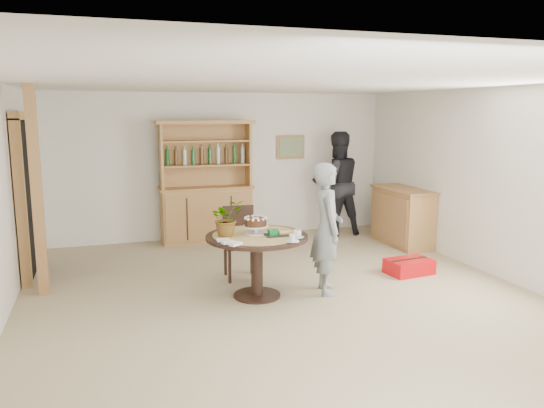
{
  "coord_description": "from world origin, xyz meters",
  "views": [
    {
      "loc": [
        -1.97,
        -5.5,
        2.18
      ],
      "look_at": [
        0.03,
        0.65,
        1.05
      ],
      "focal_mm": 35.0,
      "sensor_mm": 36.0,
      "label": 1
    }
  ],
  "objects": [
    {
      "name": "ground",
      "position": [
        0.0,
        0.0,
        0.0
      ],
      "size": [
        7.0,
        7.0,
        0.0
      ],
      "primitive_type": "plane",
      "color": "tan",
      "rests_on": "ground"
    },
    {
      "name": "room_shell",
      "position": [
        0.0,
        0.01,
        1.74
      ],
      "size": [
        6.04,
        7.04,
        2.52
      ],
      "color": "white",
      "rests_on": "ground"
    },
    {
      "name": "doorway",
      "position": [
        -2.93,
        2.0,
        1.11
      ],
      "size": [
        0.13,
        1.1,
        2.18
      ],
      "color": "black",
      "rests_on": "ground"
    },
    {
      "name": "pine_post",
      "position": [
        -2.7,
        1.2,
        1.25
      ],
      "size": [
        0.12,
        0.12,
        2.5
      ],
      "primitive_type": "cube",
      "color": "#AC7848",
      "rests_on": "ground"
    },
    {
      "name": "hutch",
      "position": [
        -0.3,
        3.24,
        0.69
      ],
      "size": [
        1.62,
        0.54,
        2.04
      ],
      "color": "tan",
      "rests_on": "ground"
    },
    {
      "name": "sideboard",
      "position": [
        2.74,
        2.0,
        0.47
      ],
      "size": [
        0.54,
        1.26,
        0.94
      ],
      "color": "tan",
      "rests_on": "ground"
    },
    {
      "name": "dining_table",
      "position": [
        -0.27,
        0.31,
        0.6
      ],
      "size": [
        1.2,
        1.2,
        0.76
      ],
      "color": "black",
      "rests_on": "ground"
    },
    {
      "name": "dining_chair",
      "position": [
        -0.26,
        1.14,
        0.54
      ],
      "size": [
        0.45,
        0.45,
        0.95
      ],
      "rotation": [
        0.0,
        0.0,
        -0.08
      ],
      "color": "black",
      "rests_on": "ground"
    },
    {
      "name": "birthday_cake",
      "position": [
        -0.27,
        0.36,
        0.88
      ],
      "size": [
        0.3,
        0.3,
        0.2
      ],
      "color": "white",
      "rests_on": "dining_table"
    },
    {
      "name": "flower_vase",
      "position": [
        -0.62,
        0.36,
        0.97
      ],
      "size": [
        0.47,
        0.44,
        0.42
      ],
      "primitive_type": "imported",
      "rotation": [
        0.0,
        0.0,
        0.35
      ],
      "color": "#3F7233",
      "rests_on": "dining_table"
    },
    {
      "name": "gift_tray",
      "position": [
        -0.06,
        0.18,
        0.79
      ],
      "size": [
        0.3,
        0.2,
        0.08
      ],
      "color": "black",
      "rests_on": "dining_table"
    },
    {
      "name": "coffee_cup_a",
      "position": [
        0.13,
        0.03,
        0.8
      ],
      "size": [
        0.15,
        0.15,
        0.09
      ],
      "color": "silver",
      "rests_on": "dining_table"
    },
    {
      "name": "coffee_cup_b",
      "position": [
        0.01,
        -0.14,
        0.79
      ],
      "size": [
        0.15,
        0.15,
        0.08
      ],
      "color": "silver",
      "rests_on": "dining_table"
    },
    {
      "name": "napkins",
      "position": [
        -0.68,
        -0.0,
        0.77
      ],
      "size": [
        0.24,
        0.33,
        0.03
      ],
      "color": "white",
      "rests_on": "dining_table"
    },
    {
      "name": "teen_boy",
      "position": [
        0.58,
        0.21,
        0.79
      ],
      "size": [
        0.49,
        0.64,
        1.59
      ],
      "primitive_type": "imported",
      "rotation": [
        0.0,
        0.0,
        1.37
      ],
      "color": "gray",
      "rests_on": "ground"
    },
    {
      "name": "adult_person",
      "position": [
        2.0,
        3.0,
        0.92
      ],
      "size": [
        0.91,
        0.72,
        1.84
      ],
      "primitive_type": "imported",
      "rotation": [
        0.0,
        0.0,
        3.11
      ],
      "color": "black",
      "rests_on": "ground"
    },
    {
      "name": "red_suitcase",
      "position": [
        1.96,
        0.54,
        0.1
      ],
      "size": [
        0.64,
        0.47,
        0.21
      ],
      "rotation": [
        0.0,
        0.0,
        0.11
      ],
      "color": "red",
      "rests_on": "ground"
    }
  ]
}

